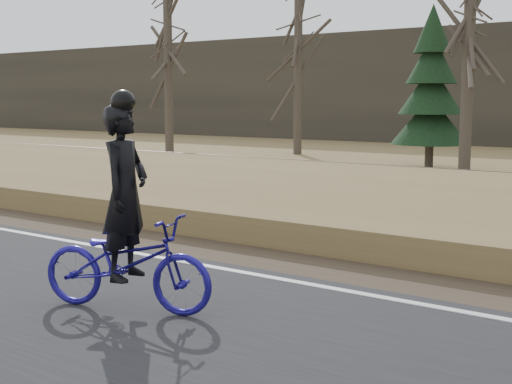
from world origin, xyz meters
The scene contains 12 objects.
ground centered at (0.00, 0.00, 0.00)m, with size 120.00×120.00×0.00m, color olive.
road centered at (0.00, -2.50, 0.03)m, with size 120.00×6.00×0.06m, color black.
edge_line centered at (0.00, 0.20, 0.07)m, with size 120.00×0.12×0.01m, color silver.
shoulder centered at (0.00, 1.20, 0.02)m, with size 120.00×1.60×0.04m, color #473A2B.
embankment centered at (0.00, 4.20, 0.22)m, with size 120.00×5.00×0.44m, color olive.
ballast centered at (0.00, 8.00, 0.23)m, with size 120.00×3.00×0.45m, color slate.
railroad centered at (0.00, 8.00, 0.53)m, with size 120.00×2.40×0.29m.
cyclist centered at (1.28, -1.86, 0.81)m, with size 2.09×1.26×2.37m.
bare_tree_far_left centered at (-13.70, 14.83, 3.49)m, with size 0.36×0.36×6.98m, color #494136.
bare_tree_left centered at (-9.63, 18.39, 3.55)m, with size 0.36×0.36×7.09m, color #494136.
bare_tree_near_left centered at (-0.81, 14.09, 3.00)m, with size 0.36×0.36×6.00m, color #494136.
conifer centered at (-2.60, 15.68, 2.58)m, with size 2.60×2.60×5.45m.
Camera 1 is at (6.83, -7.08, 2.33)m, focal length 50.00 mm.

